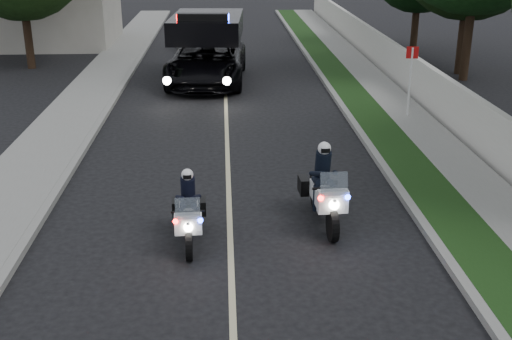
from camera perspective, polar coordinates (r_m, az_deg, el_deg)
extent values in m
plane|color=black|center=(11.56, -2.18, -10.29)|extent=(120.00, 120.00, 0.00)
cube|color=gray|center=(21.18, 8.54, 4.35)|extent=(0.20, 60.00, 0.15)
cube|color=#193814|center=(21.33, 10.39, 4.36)|extent=(1.20, 60.00, 0.16)
cube|color=gray|center=(21.67, 13.75, 4.36)|extent=(1.40, 60.00, 0.16)
cube|color=beige|center=(21.80, 16.43, 6.04)|extent=(0.22, 60.00, 1.50)
cube|color=gray|center=(21.15, -13.85, 3.94)|extent=(0.20, 60.00, 0.15)
cube|color=gray|center=(21.38, -16.75, 3.85)|extent=(2.00, 60.00, 0.16)
cube|color=#BFB78C|center=(20.78, -2.64, 4.04)|extent=(0.12, 50.00, 0.01)
imported|color=black|center=(26.82, -4.33, 7.80)|extent=(3.43, 6.67, 3.15)
imported|color=black|center=(34.44, -6.85, 10.59)|extent=(0.86, 1.92, 0.97)
imported|color=black|center=(34.44, -6.85, 10.59)|extent=(0.65, 0.46, 1.71)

